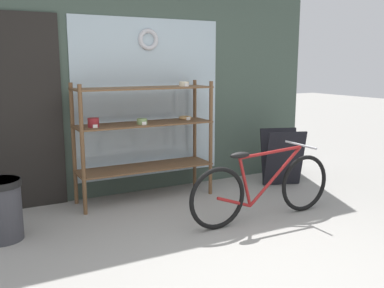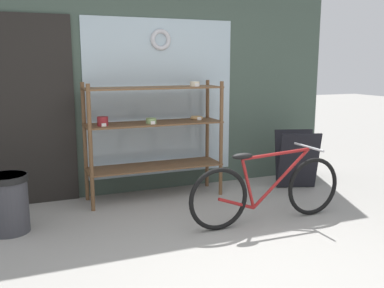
{
  "view_description": "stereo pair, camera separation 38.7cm",
  "coord_description": "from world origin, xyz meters",
  "px_view_note": "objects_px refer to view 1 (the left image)",
  "views": [
    {
      "loc": [
        -1.78,
        -2.52,
        1.57
      ],
      "look_at": [
        0.0,
        0.85,
        0.85
      ],
      "focal_mm": 40.0,
      "sensor_mm": 36.0,
      "label": 1
    },
    {
      "loc": [
        -1.43,
        -2.68,
        1.57
      ],
      "look_at": [
        0.0,
        0.85,
        0.85
      ],
      "focal_mm": 40.0,
      "sensor_mm": 36.0,
      "label": 2
    }
  ],
  "objects_px": {
    "display_case": "(144,129)",
    "trash_bin": "(1,207)",
    "bicycle": "(263,188)",
    "sandwich_board": "(282,157)"
  },
  "relations": [
    {
      "from": "display_case",
      "to": "trash_bin",
      "type": "height_order",
      "value": "display_case"
    },
    {
      "from": "bicycle",
      "to": "sandwich_board",
      "type": "distance_m",
      "value": 1.35
    },
    {
      "from": "trash_bin",
      "to": "bicycle",
      "type": "bearing_deg",
      "value": -16.04
    },
    {
      "from": "display_case",
      "to": "trash_bin",
      "type": "xyz_separation_m",
      "value": [
        -1.59,
        -0.51,
        -0.53
      ]
    },
    {
      "from": "display_case",
      "to": "trash_bin",
      "type": "bearing_deg",
      "value": -162.24
    },
    {
      "from": "trash_bin",
      "to": "sandwich_board",
      "type": "bearing_deg",
      "value": 3.7
    },
    {
      "from": "sandwich_board",
      "to": "trash_bin",
      "type": "xyz_separation_m",
      "value": [
        -3.39,
        -0.22,
        -0.06
      ]
    },
    {
      "from": "bicycle",
      "to": "trash_bin",
      "type": "height_order",
      "value": "bicycle"
    },
    {
      "from": "display_case",
      "to": "trash_bin",
      "type": "relative_size",
      "value": 2.82
    },
    {
      "from": "sandwich_board",
      "to": "trash_bin",
      "type": "bearing_deg",
      "value": -157.84
    }
  ]
}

